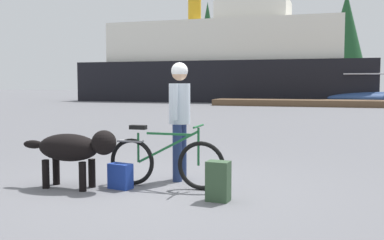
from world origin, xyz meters
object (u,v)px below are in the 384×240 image
(handbag_pannier, at_px, (120,176))
(bicycle, at_px, (165,161))
(person_cyclist, at_px, (180,109))
(ferry_boat, at_px, (227,64))
(dog, at_px, (74,148))
(backpack, at_px, (218,181))

(handbag_pannier, bearing_deg, bicycle, 24.24)
(person_cyclist, xyz_separation_m, ferry_boat, (-6.28, 30.67, 2.02))
(bicycle, bearing_deg, person_cyclist, 85.50)
(dog, bearing_deg, bicycle, 19.53)
(bicycle, xyz_separation_m, ferry_boat, (-6.24, 31.20, 2.72))
(bicycle, relative_size, ferry_boat, 0.07)
(ferry_boat, bearing_deg, backpack, -77.32)
(backpack, height_order, handbag_pannier, backpack)
(bicycle, xyz_separation_m, person_cyclist, (0.04, 0.53, 0.70))
(person_cyclist, xyz_separation_m, backpack, (0.85, -1.01, -0.82))
(backpack, distance_m, handbag_pannier, 1.48)
(handbag_pannier, bearing_deg, dog, -164.96)
(dog, bearing_deg, handbag_pannier, 15.04)
(backpack, xyz_separation_m, handbag_pannier, (-1.46, 0.24, -0.07))
(person_cyclist, bearing_deg, ferry_boat, 101.57)
(person_cyclist, bearing_deg, bicycle, -94.50)
(bicycle, bearing_deg, backpack, -28.63)
(dog, height_order, backpack, dog)
(dog, xyz_separation_m, ferry_boat, (-5.05, 31.62, 2.54))
(bicycle, height_order, dog, bicycle)
(backpack, bearing_deg, dog, 178.13)
(backpack, bearing_deg, handbag_pannier, 170.82)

